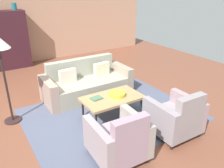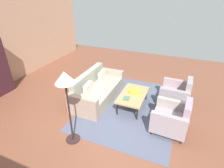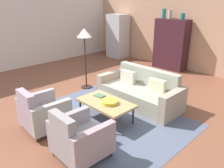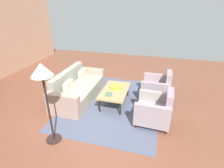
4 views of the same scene
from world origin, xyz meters
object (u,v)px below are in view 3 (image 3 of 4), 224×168
object	(u,v)px
couch	(141,92)
cabinet	(171,44)
armchair_right	(78,140)
vase_round	(170,14)
armchair_left	(42,114)
book_stack	(99,96)
vase_tall	(164,13)
coffee_table	(106,103)
fruit_bowl	(110,102)
vase_small	(183,16)
refrigerator	(118,36)
floor_lamp	(84,38)

from	to	relation	value
couch	cabinet	size ratio (longest dim) A/B	1.17
armchair_right	vase_round	bearing A→B (deg)	110.44
armchair_left	cabinet	world-z (taller)	cabinet
book_stack	vase_tall	xyz separation A→B (m)	(-1.24, 4.24, 1.53)
coffee_table	vase_round	size ratio (longest dim) A/B	4.09
armchair_right	fruit_bowl	xyz separation A→B (m)	(-0.48, 1.17, 0.12)
cabinet	couch	bearing A→B (deg)	-69.96
vase_tall	vase_small	size ratio (longest dim) A/B	1.60
vase_round	refrigerator	bearing A→B (deg)	-177.66
cabinet	floor_lamp	world-z (taller)	cabinet
armchair_left	floor_lamp	size ratio (longest dim) A/B	0.51
armchair_left	vase_tall	bearing A→B (deg)	102.42
vase_round	floor_lamp	size ratio (longest dim) A/B	0.17
fruit_bowl	floor_lamp	bearing A→B (deg)	155.15
fruit_bowl	refrigerator	size ratio (longest dim) A/B	0.18
cabinet	vase_round	distance (m)	1.06
vase_tall	vase_round	world-z (taller)	vase_tall
armchair_right	floor_lamp	xyz separation A→B (m)	(-2.39, 2.05, 1.10)
cabinet	vase_tall	size ratio (longest dim) A/B	5.41
armchair_left	armchair_right	xyz separation A→B (m)	(1.20, -0.00, 0.00)
vase_round	refrigerator	world-z (taller)	vase_round
floor_lamp	armchair_right	bearing A→B (deg)	-40.66
cabinet	fruit_bowl	bearing A→B (deg)	-73.70
vase_round	floor_lamp	world-z (taller)	vase_round
couch	armchair_right	distance (m)	2.43
armchair_left	book_stack	size ratio (longest dim) A/B	3.76
fruit_bowl	vase_round	world-z (taller)	vase_round
armchair_right	vase_small	xyz separation A→B (m)	(-1.40, 5.50, 1.56)
book_stack	vase_small	size ratio (longest dim) A/B	1.12
coffee_table	vase_tall	bearing A→B (deg)	109.67
armchair_left	refrigerator	xyz separation A→B (m)	(-3.14, 5.40, 0.58)
couch	book_stack	size ratio (longest dim) A/B	8.97
armchair_right	cabinet	xyz separation A→B (m)	(-1.75, 5.51, 0.56)
vase_small	refrigerator	world-z (taller)	vase_small
coffee_table	book_stack	xyz separation A→B (m)	(-0.31, 0.10, 0.05)
floor_lamp	vase_tall	bearing A→B (deg)	86.03
fruit_bowl	cabinet	bearing A→B (deg)	106.30
cabinet	refrigerator	size ratio (longest dim) A/B	0.97
vase_small	floor_lamp	world-z (taller)	vase_small
vase_round	refrigerator	distance (m)	2.65
armchair_left	armchair_right	world-z (taller)	same
book_stack	cabinet	distance (m)	4.35
cabinet	refrigerator	distance (m)	2.60
floor_lamp	cabinet	bearing A→B (deg)	79.51
armchair_right	book_stack	size ratio (longest dim) A/B	3.76
fruit_bowl	vase_round	bearing A→B (deg)	108.13
armchair_left	couch	bearing A→B (deg)	78.27
cabinet	floor_lamp	size ratio (longest dim) A/B	1.05
armchair_right	vase_tall	bearing A→B (deg)	112.74
vase_round	coffee_table	bearing A→B (deg)	-73.31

